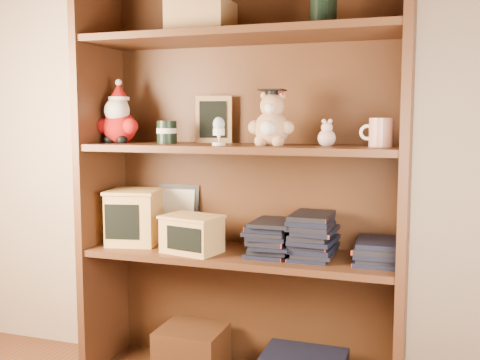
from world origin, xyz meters
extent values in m
cube|color=#C5AE8E|center=(0.00, 1.50, 1.25)|extent=(3.00, 0.04, 2.50)
cube|color=#4E2A16|center=(-0.52, 1.30, 0.80)|extent=(0.03, 0.35, 1.60)
cube|color=#4E2A16|center=(0.65, 1.30, 0.80)|extent=(0.03, 0.35, 1.60)
cube|color=#482713|center=(0.07, 1.47, 0.80)|extent=(1.20, 0.02, 1.60)
cube|color=#4E2A16|center=(0.07, 1.30, 1.34)|extent=(1.14, 0.33, 0.02)
cube|color=#482713|center=(-0.13, 1.30, 0.14)|extent=(0.25, 0.22, 0.18)
cube|color=#9E7547|center=(-0.08, 1.30, 1.41)|extent=(0.22, 0.18, 0.12)
cylinder|color=black|center=(0.37, 1.30, 1.41)|extent=(0.09, 0.09, 0.11)
cube|color=#4E2A16|center=(0.07, 1.30, 0.54)|extent=(1.14, 0.33, 0.02)
cube|color=#4E2A16|center=(0.07, 1.30, 0.94)|extent=(1.14, 0.33, 0.02)
sphere|color=#A50F0F|center=(-0.43, 1.30, 1.01)|extent=(0.13, 0.13, 0.13)
sphere|color=#A50F0F|center=(-0.49, 1.28, 1.02)|extent=(0.06, 0.06, 0.06)
sphere|color=#A50F0F|center=(-0.37, 1.28, 1.02)|extent=(0.06, 0.06, 0.06)
sphere|color=black|center=(-0.46, 1.27, 0.96)|extent=(0.04, 0.04, 0.04)
sphere|color=black|center=(-0.41, 1.27, 0.96)|extent=(0.04, 0.04, 0.04)
sphere|color=white|center=(-0.43, 1.29, 1.08)|extent=(0.10, 0.10, 0.10)
sphere|color=#D8B293|center=(-0.43, 1.30, 1.10)|extent=(0.07, 0.07, 0.07)
cone|color=#A50F0F|center=(-0.43, 1.30, 1.15)|extent=(0.08, 0.08, 0.07)
sphere|color=white|center=(-0.43, 1.30, 1.19)|extent=(0.03, 0.03, 0.03)
cylinder|color=white|center=(-0.43, 1.30, 1.12)|extent=(0.08, 0.08, 0.01)
cylinder|color=black|center=(-0.23, 1.30, 0.99)|extent=(0.08, 0.08, 0.09)
cylinder|color=beige|center=(-0.23, 1.30, 1.00)|extent=(0.08, 0.08, 0.02)
cube|color=#9E7547|center=(-0.08, 1.42, 1.04)|extent=(0.14, 0.05, 0.18)
cube|color=black|center=(-0.08, 1.41, 1.04)|extent=(0.11, 0.03, 0.14)
cube|color=#9E7547|center=(-0.08, 1.45, 0.97)|extent=(0.07, 0.07, 0.01)
cylinder|color=white|center=(0.01, 1.23, 0.96)|extent=(0.05, 0.05, 0.01)
cone|color=white|center=(0.01, 1.23, 0.98)|extent=(0.02, 0.02, 0.03)
cylinder|color=white|center=(0.01, 1.23, 1.00)|extent=(0.04, 0.04, 0.02)
ellipsoid|color=#ABBDCF|center=(0.01, 1.23, 1.03)|extent=(0.04, 0.04, 0.05)
sphere|color=tan|center=(0.19, 1.30, 1.01)|extent=(0.13, 0.13, 0.13)
sphere|color=white|center=(0.19, 1.25, 1.01)|extent=(0.05, 0.05, 0.05)
sphere|color=tan|center=(0.13, 1.29, 1.01)|extent=(0.05, 0.05, 0.05)
sphere|color=tan|center=(0.25, 1.29, 1.01)|extent=(0.05, 0.05, 0.05)
sphere|color=tan|center=(0.16, 1.27, 0.97)|extent=(0.05, 0.05, 0.05)
sphere|color=tan|center=(0.22, 1.27, 0.97)|extent=(0.05, 0.05, 0.05)
sphere|color=tan|center=(0.19, 1.30, 1.09)|extent=(0.09, 0.09, 0.09)
sphere|color=white|center=(0.19, 1.27, 1.08)|extent=(0.04, 0.04, 0.04)
sphere|color=tan|center=(0.16, 1.31, 1.13)|extent=(0.03, 0.03, 0.03)
sphere|color=tan|center=(0.22, 1.31, 1.13)|extent=(0.03, 0.03, 0.03)
cylinder|color=black|center=(0.19, 1.30, 1.14)|extent=(0.04, 0.04, 0.02)
cube|color=black|center=(0.19, 1.30, 1.15)|extent=(0.09, 0.09, 0.01)
cylinder|color=#A50F0F|center=(0.23, 1.29, 1.14)|extent=(0.00, 0.04, 0.03)
sphere|color=#CDA59E|center=(0.39, 1.30, 0.98)|extent=(0.06, 0.06, 0.06)
sphere|color=#CDA59E|center=(0.39, 1.30, 1.01)|extent=(0.04, 0.04, 0.04)
sphere|color=#CDA59E|center=(0.37, 1.30, 1.04)|extent=(0.02, 0.02, 0.02)
sphere|color=#CDA59E|center=(0.40, 1.30, 1.04)|extent=(0.02, 0.02, 0.02)
cylinder|color=silver|center=(0.57, 1.30, 1.00)|extent=(0.08, 0.08, 0.10)
torus|color=white|center=(0.52, 1.30, 1.00)|extent=(0.05, 0.01, 0.05)
cube|color=black|center=(-0.25, 1.45, 0.66)|extent=(0.18, 0.04, 0.22)
cube|color=beige|center=(-0.25, 1.44, 0.66)|extent=(0.14, 0.03, 0.19)
cube|color=tan|center=(-0.38, 1.30, 0.65)|extent=(0.22, 0.22, 0.21)
cube|color=black|center=(-0.38, 1.21, 0.65)|extent=(0.13, 0.03, 0.13)
cube|color=tan|center=(-0.38, 1.30, 0.76)|extent=(0.23, 0.23, 0.01)
cube|color=tan|center=(-0.10, 1.24, 0.62)|extent=(0.23, 0.18, 0.13)
cube|color=black|center=(-0.10, 1.17, 0.62)|extent=(0.15, 0.04, 0.09)
cube|color=tan|center=(-0.10, 1.24, 0.68)|extent=(0.24, 0.19, 0.01)
cube|color=black|center=(0.19, 1.30, 0.56)|extent=(0.14, 0.20, 0.02)
cube|color=black|center=(0.19, 1.30, 0.57)|extent=(0.14, 0.20, 0.02)
cube|color=black|center=(0.19, 1.30, 0.59)|extent=(0.14, 0.20, 0.02)
cube|color=black|center=(0.19, 1.30, 0.61)|extent=(0.14, 0.20, 0.02)
cube|color=black|center=(0.19, 1.30, 0.62)|extent=(0.14, 0.20, 0.02)
cube|color=black|center=(0.19, 1.30, 0.64)|extent=(0.14, 0.20, 0.02)
cube|color=black|center=(0.19, 1.30, 0.65)|extent=(0.14, 0.20, 0.02)
cube|color=black|center=(0.19, 1.30, 0.67)|extent=(0.14, 0.20, 0.02)
cube|color=black|center=(0.34, 1.30, 0.56)|extent=(0.14, 0.20, 0.02)
cube|color=black|center=(0.34, 1.30, 0.57)|extent=(0.14, 0.20, 0.02)
cube|color=black|center=(0.34, 1.30, 0.59)|extent=(0.14, 0.20, 0.02)
cube|color=black|center=(0.34, 1.30, 0.61)|extent=(0.14, 0.20, 0.02)
cube|color=black|center=(0.34, 1.30, 0.62)|extent=(0.14, 0.20, 0.02)
cube|color=black|center=(0.34, 1.30, 0.64)|extent=(0.14, 0.20, 0.02)
cube|color=black|center=(0.34, 1.30, 0.65)|extent=(0.14, 0.20, 0.02)
cube|color=black|center=(0.34, 1.30, 0.67)|extent=(0.14, 0.20, 0.02)
cube|color=black|center=(0.34, 1.30, 0.69)|extent=(0.14, 0.20, 0.02)
cube|color=black|center=(0.34, 1.30, 0.70)|extent=(0.14, 0.20, 0.02)
cube|color=black|center=(0.56, 1.30, 0.56)|extent=(0.14, 0.20, 0.02)
cube|color=black|center=(0.56, 1.30, 0.57)|extent=(0.14, 0.20, 0.02)
cube|color=black|center=(0.56, 1.30, 0.59)|extent=(0.14, 0.20, 0.02)
cube|color=black|center=(0.56, 1.30, 0.61)|extent=(0.14, 0.20, 0.02)
cube|color=black|center=(0.56, 1.30, 0.62)|extent=(0.14, 0.20, 0.02)
camera|label=1|loc=(0.72, -0.64, 1.05)|focal=42.00mm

